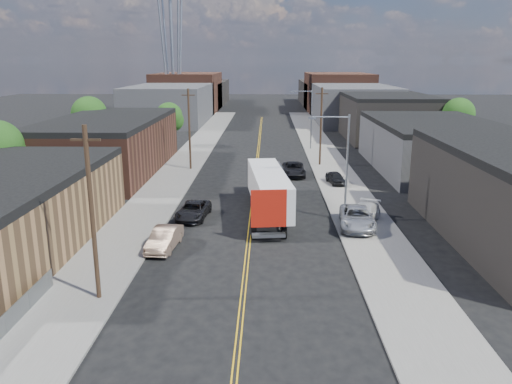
{
  "coord_description": "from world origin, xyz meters",
  "views": [
    {
      "loc": [
        1.36,
        -15.8,
        13.23
      ],
      "look_at": [
        0.43,
        24.83,
        2.5
      ],
      "focal_mm": 35.0,
      "sensor_mm": 36.0,
      "label": 1
    }
  ],
  "objects_px": {
    "car_right_lot_a": "(357,217)",
    "car_right_lot_b": "(363,214)",
    "semi_truck": "(269,187)",
    "car_left_c": "(193,210)",
    "car_ahead_truck": "(294,169)",
    "car_left_b": "(164,239)",
    "car_right_lot_c": "(336,178)"
  },
  "relations": [
    {
      "from": "car_left_b",
      "to": "car_right_lot_b",
      "type": "bearing_deg",
      "value": 26.73
    },
    {
      "from": "semi_truck",
      "to": "car_right_lot_a",
      "type": "distance_m",
      "value": 8.52
    },
    {
      "from": "semi_truck",
      "to": "car_left_b",
      "type": "distance_m",
      "value": 11.98
    },
    {
      "from": "semi_truck",
      "to": "car_ahead_truck",
      "type": "distance_m",
      "value": 15.2
    },
    {
      "from": "semi_truck",
      "to": "car_ahead_truck",
      "type": "bearing_deg",
      "value": 72.06
    },
    {
      "from": "car_left_b",
      "to": "car_left_c",
      "type": "distance_m",
      "value": 7.33
    },
    {
      "from": "car_left_c",
      "to": "car_right_lot_a",
      "type": "distance_m",
      "value": 13.89
    },
    {
      "from": "car_right_lot_a",
      "to": "car_ahead_truck",
      "type": "bearing_deg",
      "value": 108.62
    },
    {
      "from": "semi_truck",
      "to": "car_ahead_truck",
      "type": "relative_size",
      "value": 2.83
    },
    {
      "from": "car_left_b",
      "to": "car_ahead_truck",
      "type": "height_order",
      "value": "same"
    },
    {
      "from": "semi_truck",
      "to": "car_left_b",
      "type": "height_order",
      "value": "semi_truck"
    },
    {
      "from": "car_right_lot_b",
      "to": "car_ahead_truck",
      "type": "distance_m",
      "value": 18.65
    },
    {
      "from": "car_left_c",
      "to": "car_right_lot_b",
      "type": "height_order",
      "value": "car_right_lot_b"
    },
    {
      "from": "car_left_c",
      "to": "car_left_b",
      "type": "bearing_deg",
      "value": -92.8
    },
    {
      "from": "semi_truck",
      "to": "car_right_lot_a",
      "type": "relative_size",
      "value": 2.67
    },
    {
      "from": "car_ahead_truck",
      "to": "car_left_c",
      "type": "bearing_deg",
      "value": -119.81
    },
    {
      "from": "car_ahead_truck",
      "to": "car_right_lot_b",
      "type": "bearing_deg",
      "value": -75.02
    },
    {
      "from": "car_right_lot_b",
      "to": "car_right_lot_c",
      "type": "bearing_deg",
      "value": 116.59
    },
    {
      "from": "semi_truck",
      "to": "car_right_lot_c",
      "type": "distance_m",
      "value": 12.86
    },
    {
      "from": "semi_truck",
      "to": "car_right_lot_b",
      "type": "height_order",
      "value": "semi_truck"
    },
    {
      "from": "car_right_lot_a",
      "to": "car_right_lot_b",
      "type": "xyz_separation_m",
      "value": [
        0.73,
        1.23,
        -0.08
      ]
    },
    {
      "from": "semi_truck",
      "to": "car_right_lot_b",
      "type": "xyz_separation_m",
      "value": [
        7.89,
        -3.18,
        -1.43
      ]
    },
    {
      "from": "car_ahead_truck",
      "to": "car_right_lot_a",
      "type": "bearing_deg",
      "value": -78.01
    },
    {
      "from": "car_left_c",
      "to": "car_ahead_truck",
      "type": "relative_size",
      "value": 0.91
    },
    {
      "from": "car_right_lot_b",
      "to": "car_left_c",
      "type": "bearing_deg",
      "value": -160.55
    },
    {
      "from": "car_left_c",
      "to": "car_right_lot_c",
      "type": "distance_m",
      "value": 18.57
    },
    {
      "from": "car_left_b",
      "to": "car_ahead_truck",
      "type": "bearing_deg",
      "value": 71.77
    },
    {
      "from": "car_right_lot_a",
      "to": "car_left_c",
      "type": "bearing_deg",
      "value": 176.07
    },
    {
      "from": "semi_truck",
      "to": "car_left_c",
      "type": "xyz_separation_m",
      "value": [
        -6.5,
        -1.92,
        -1.61
      ]
    },
    {
      "from": "car_right_lot_a",
      "to": "car_right_lot_b",
      "type": "relative_size",
      "value": 1.15
    },
    {
      "from": "semi_truck",
      "to": "car_left_c",
      "type": "height_order",
      "value": "semi_truck"
    },
    {
      "from": "semi_truck",
      "to": "car_left_b",
      "type": "relative_size",
      "value": 3.35
    }
  ]
}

